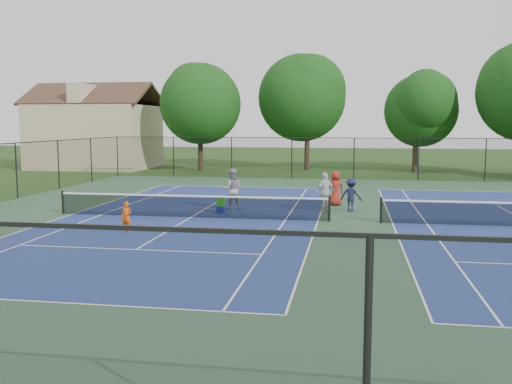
% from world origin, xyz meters
% --- Properties ---
extents(ground, '(140.00, 140.00, 0.00)m').
position_xyz_m(ground, '(0.00, 0.00, 0.00)').
color(ground, '#234716').
rests_on(ground, ground).
extents(court_pad, '(36.00, 36.00, 0.01)m').
position_xyz_m(court_pad, '(0.00, 0.00, 0.00)').
color(court_pad, '#2B4E34').
rests_on(court_pad, ground).
extents(tennis_court_left, '(12.00, 23.83, 1.07)m').
position_xyz_m(tennis_court_left, '(-7.00, 0.00, 0.10)').
color(tennis_court_left, navy).
rests_on(tennis_court_left, ground).
extents(perimeter_fence, '(36.08, 36.08, 3.02)m').
position_xyz_m(perimeter_fence, '(0.00, 0.00, 1.60)').
color(perimeter_fence, black).
rests_on(perimeter_fence, ground).
extents(tree_back_a, '(6.80, 6.80, 9.15)m').
position_xyz_m(tree_back_a, '(-13.00, 24.00, 6.04)').
color(tree_back_a, '#2D2116').
rests_on(tree_back_a, ground).
extents(tree_back_b, '(7.60, 7.60, 10.03)m').
position_xyz_m(tree_back_b, '(-4.00, 26.00, 6.60)').
color(tree_back_b, '#2D2116').
rests_on(tree_back_b, ground).
extents(tree_back_c, '(6.00, 6.00, 8.40)m').
position_xyz_m(tree_back_c, '(5.00, 25.00, 5.48)').
color(tree_back_c, '#2D2116').
rests_on(tree_back_c, ground).
extents(clapboard_house, '(10.80, 8.10, 7.65)m').
position_xyz_m(clapboard_house, '(-23.00, 25.00, 3.09)').
color(clapboard_house, tan).
rests_on(clapboard_house, ground).
extents(child_player, '(0.46, 0.34, 1.15)m').
position_xyz_m(child_player, '(-8.48, -3.53, 0.57)').
color(child_player, '#D64D0E').
rests_on(child_player, ground).
extents(instructor, '(1.12, 0.97, 1.95)m').
position_xyz_m(instructor, '(-5.69, 2.44, 0.98)').
color(instructor, gray).
rests_on(instructor, ground).
extents(bystander_a, '(1.10, 1.04, 1.83)m').
position_xyz_m(bystander_a, '(-1.36, 2.72, 0.91)').
color(bystander_a, silver).
rests_on(bystander_a, ground).
extents(bystander_b, '(1.12, 0.84, 1.55)m').
position_xyz_m(bystander_b, '(-0.17, 2.89, 0.77)').
color(bystander_b, '#191B38').
rests_on(bystander_b, ground).
extents(bystander_c, '(0.98, 0.82, 1.72)m').
position_xyz_m(bystander_c, '(-0.93, 4.69, 0.86)').
color(bystander_c, maroon).
rests_on(bystander_c, ground).
extents(ball_crate, '(0.41, 0.34, 0.32)m').
position_xyz_m(ball_crate, '(-5.98, 1.38, 0.16)').
color(ball_crate, '#162198').
rests_on(ball_crate, ground).
extents(ball_hopper, '(0.37, 0.30, 0.43)m').
position_xyz_m(ball_hopper, '(-5.98, 1.38, 0.54)').
color(ball_hopper, green).
rests_on(ball_hopper, ball_crate).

